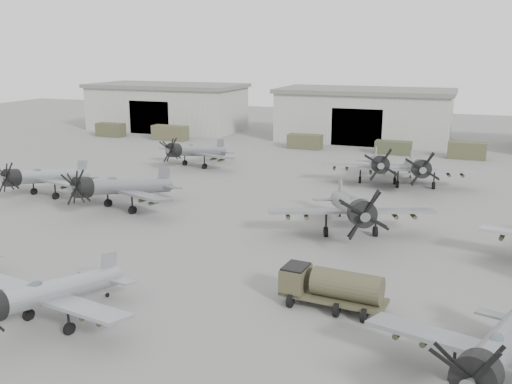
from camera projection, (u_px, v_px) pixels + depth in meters
ground at (209, 264)px, 41.61m from camera, size 220.00×220.00×0.00m
hangar_left at (167, 107)px, 109.74m from camera, size 29.00×14.80×8.70m
hangar_center at (365, 114)px, 96.74m from camera, size 29.00×14.80×8.70m
support_truck_0 at (111, 130)px, 101.35m from camera, size 5.03×2.20×2.38m
support_truck_1 at (170, 133)px, 97.24m from camera, size 6.18×2.20×2.51m
support_truck_3 at (305, 142)px, 89.10m from camera, size 5.30×2.20×2.24m
support_truck_4 at (393, 148)px, 84.48m from camera, size 5.26×2.20×1.96m
support_truck_5 at (467, 150)px, 80.91m from camera, size 5.22×2.20×2.40m
aircraft_near_1 at (44, 294)px, 31.66m from camera, size 11.23×10.10×4.46m
aircraft_near_2 at (498, 351)px, 25.36m from camera, size 12.35×11.12×4.92m
aircraft_mid_0 at (42, 177)px, 59.79m from camera, size 11.96×10.76×4.75m
aircraft_mid_1 at (118, 187)px, 54.78m from camera, size 12.82×11.56×5.17m
aircraft_mid_2 at (352, 208)px, 47.03m from camera, size 13.62×12.31×5.52m
aircraft_far_0 at (194, 151)px, 74.86m from camera, size 11.93×10.74×4.77m
aircraft_far_1 at (417, 168)px, 63.41m from camera, size 13.21×11.89×5.24m
aircraft_extra_668 at (378, 164)px, 65.58m from camera, size 13.21×11.89×5.24m
fuel_tanker at (332, 286)px, 34.33m from camera, size 6.56×2.66×2.47m
tug_trailer at (110, 186)px, 63.11m from camera, size 7.07×3.06×1.40m
ground_crew at (141, 185)px, 61.57m from camera, size 0.59×0.74×1.79m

